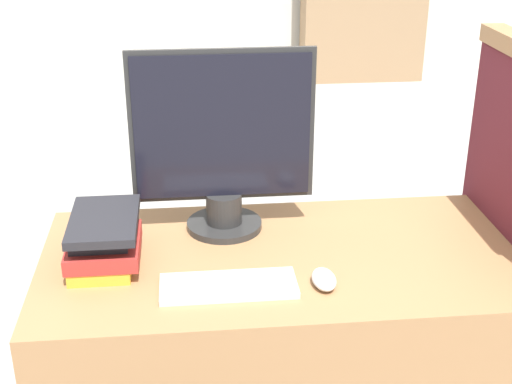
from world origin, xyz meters
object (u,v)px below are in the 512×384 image
monitor (223,145)px  book_stack (103,241)px  keyboard (229,286)px  mouse (324,279)px

monitor → book_stack: monitor is taller
keyboard → mouse: (0.24, -0.01, 0.01)m
keyboard → book_stack: 0.37m
keyboard → mouse: mouse is taller
mouse → keyboard: bearing=178.4°
monitor → keyboard: bearing=-91.8°
book_stack → keyboard: bearing=-26.6°
mouse → book_stack: 0.59m
mouse → book_stack: bearing=163.4°
book_stack → mouse: bearing=-16.6°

